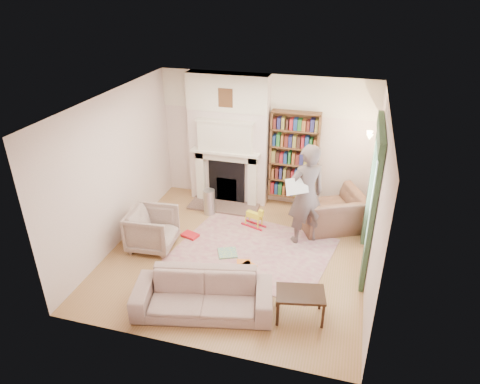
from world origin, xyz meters
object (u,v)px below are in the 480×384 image
(armchair_reading, at_px, (331,211))
(paraffin_heater, at_px, (209,202))
(rocking_horse, at_px, (254,217))
(man_reading, at_px, (306,195))
(armchair_left, at_px, (152,229))
(coffee_table, at_px, (300,305))
(sofa, at_px, (203,294))
(bookcase, at_px, (294,156))

(armchair_reading, distance_m, paraffin_heater, 2.51)
(rocking_horse, bearing_deg, paraffin_heater, -175.69)
(armchair_reading, height_order, man_reading, man_reading)
(armchair_left, distance_m, coffee_table, 3.10)
(sofa, distance_m, man_reading, 2.67)
(rocking_horse, bearing_deg, armchair_reading, 32.51)
(man_reading, bearing_deg, armchair_reading, -161.25)
(bookcase, height_order, armchair_reading, bookcase)
(paraffin_heater, bearing_deg, bookcase, 27.26)
(armchair_left, relative_size, sofa, 0.40)
(paraffin_heater, height_order, rocking_horse, paraffin_heater)
(bookcase, bearing_deg, paraffin_heater, -152.74)
(sofa, xyz_separation_m, coffee_table, (1.41, 0.24, -0.07))
(bookcase, relative_size, sofa, 0.90)
(paraffin_heater, bearing_deg, armchair_left, -112.39)
(armchair_reading, relative_size, sofa, 0.58)
(sofa, xyz_separation_m, rocking_horse, (0.15, 2.54, -0.08))
(armchair_reading, height_order, rocking_horse, armchair_reading)
(sofa, height_order, rocking_horse, sofa)
(bookcase, bearing_deg, rocking_horse, -117.86)
(bookcase, height_order, armchair_left, bookcase)
(armchair_reading, xyz_separation_m, sofa, (-1.63, -2.90, -0.09))
(armchair_left, height_order, paraffin_heater, armchair_left)
(armchair_left, xyz_separation_m, man_reading, (2.65, 0.94, 0.60))
(bookcase, xyz_separation_m, armchair_reading, (0.89, -0.74, -0.79))
(man_reading, xyz_separation_m, coffee_table, (0.23, -2.06, -0.75))
(armchair_reading, distance_m, armchair_left, 3.46)
(armchair_reading, bearing_deg, sofa, 34.56)
(bookcase, distance_m, armchair_left, 3.27)
(armchair_left, relative_size, coffee_table, 1.18)
(sofa, bearing_deg, rocking_horse, 74.41)
(man_reading, distance_m, paraffin_heater, 2.23)
(paraffin_heater, relative_size, rocking_horse, 1.13)
(bookcase, distance_m, rocking_horse, 1.57)
(paraffin_heater, bearing_deg, rocking_horse, -14.53)
(man_reading, relative_size, paraffin_heater, 3.55)
(sofa, xyz_separation_m, paraffin_heater, (-0.88, 2.81, -0.02))
(armchair_reading, xyz_separation_m, rocking_horse, (-1.47, -0.36, -0.17))
(bookcase, distance_m, coffee_table, 3.59)
(armchair_left, bearing_deg, man_reading, -75.17)
(armchair_left, relative_size, paraffin_heater, 1.50)
(man_reading, distance_m, coffee_table, 2.21)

